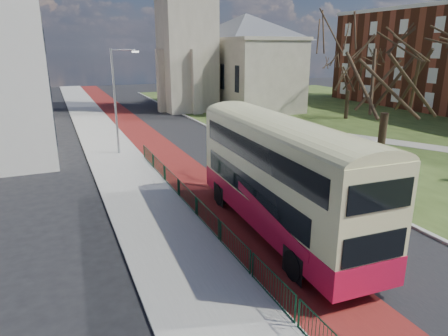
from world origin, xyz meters
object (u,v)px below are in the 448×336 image
bus (280,172)px  winter_tree_near (391,57)px  winter_tree_far (350,68)px  streetlamp (117,96)px

bus → winter_tree_near: 11.77m
bus → winter_tree_far: 32.87m
streetlamp → bus: size_ratio=0.65×
streetlamp → winter_tree_far: (27.41, 6.02, 1.33)m
bus → winter_tree_far: bearing=47.5°
winter_tree_far → winter_tree_near: bearing=-124.8°
winter_tree_near → bus: bearing=-157.2°
streetlamp → winter_tree_far: 28.09m
bus → winter_tree_near: size_ratio=1.12×
streetlamp → bus: streetlamp is taller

